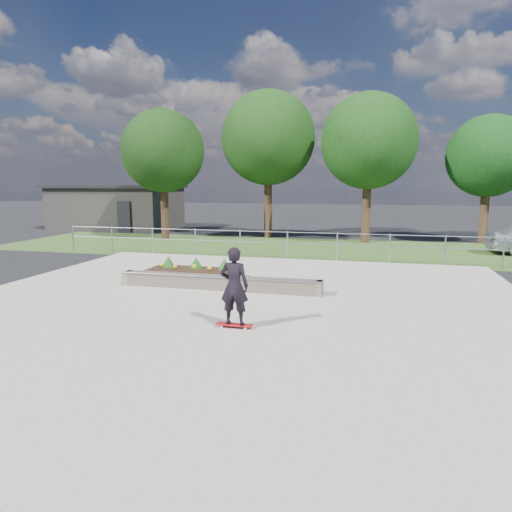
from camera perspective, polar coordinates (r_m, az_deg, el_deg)
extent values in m
plane|color=black|center=(11.54, -2.81, -6.50)|extent=(120.00, 120.00, 0.00)
cube|color=#325020|center=(22.09, 5.55, 0.97)|extent=(30.00, 8.00, 0.02)
cube|color=#A59E92|center=(11.53, -2.81, -6.36)|extent=(15.00, 15.00, 0.06)
cylinder|color=#999CA1|center=(22.60, -21.88, 2.05)|extent=(0.06, 0.06, 1.20)
cylinder|color=gray|center=(21.49, -17.56, 1.95)|extent=(0.06, 0.06, 1.20)
cylinder|color=#94969C|center=(20.51, -12.79, 1.83)|extent=(0.06, 0.06, 1.20)
cylinder|color=#95999E|center=(19.69, -7.59, 1.69)|extent=(0.06, 0.06, 1.20)
cylinder|color=#919399|center=(19.04, -1.99, 1.51)|extent=(0.06, 0.06, 1.20)
cylinder|color=#94969C|center=(18.59, 3.94, 1.31)|extent=(0.06, 0.06, 1.20)
cylinder|color=#979BA0|center=(18.34, 10.10, 1.09)|extent=(0.06, 0.06, 1.20)
cylinder|color=#94979C|center=(18.32, 16.35, 0.85)|extent=(0.06, 0.06, 1.20)
cylinder|color=gray|center=(18.50, 22.54, 0.60)|extent=(0.06, 0.06, 1.20)
cylinder|color=gray|center=(18.90, 28.55, 0.36)|extent=(0.06, 0.06, 1.20)
cylinder|color=#9B9FA4|center=(18.52, 3.96, 3.00)|extent=(20.00, 0.04, 0.04)
cylinder|color=#95989D|center=(18.58, 3.94, 1.62)|extent=(20.00, 0.04, 0.04)
cube|color=#2A2725|center=(33.48, -16.97, 5.74)|extent=(8.00, 5.00, 2.80)
cube|color=black|center=(33.44, -17.09, 8.31)|extent=(8.40, 5.40, 0.20)
cube|color=black|center=(30.29, -16.17, 4.71)|extent=(0.90, 0.10, 2.00)
cylinder|color=black|center=(26.23, -11.33, 5.30)|extent=(0.44, 0.44, 2.93)
sphere|color=black|center=(26.24, -11.57, 12.75)|extent=(4.55, 4.55, 4.55)
cylinder|color=#321D14|center=(26.31, 1.51, 5.97)|extent=(0.44, 0.44, 3.38)
sphere|color=black|center=(26.39, 1.55, 14.54)|extent=(5.25, 5.25, 5.25)
cylinder|color=#332114|center=(24.68, 13.60, 5.26)|extent=(0.44, 0.44, 3.15)
sphere|color=black|center=(24.73, 13.92, 13.78)|extent=(4.90, 4.90, 4.90)
cylinder|color=#372316|center=(26.81, 26.59, 4.36)|extent=(0.44, 0.44, 2.70)
sphere|color=black|center=(26.79, 27.07, 11.08)|extent=(4.20, 4.20, 4.20)
cube|color=brown|center=(13.24, -4.69, -3.34)|extent=(6.00, 0.40, 0.40)
cylinder|color=gray|center=(13.01, -4.99, -2.66)|extent=(6.00, 0.06, 0.06)
cube|color=#6A5F4E|center=(14.42, -15.67, -2.62)|extent=(0.15, 0.42, 0.40)
cube|color=brown|center=(12.62, 7.90, -4.01)|extent=(0.15, 0.42, 0.40)
cube|color=black|center=(15.14, -7.83, -2.11)|extent=(3.00, 1.20, 0.25)
sphere|color=yellow|center=(15.68, -11.79, -1.08)|extent=(0.14, 0.14, 0.14)
sphere|color=yellow|center=(15.25, -10.08, -1.31)|extent=(0.14, 0.14, 0.14)
sphere|color=yellow|center=(15.19, -7.71, -1.29)|extent=(0.14, 0.14, 0.14)
sphere|color=yellow|center=(14.80, -5.84, -1.53)|extent=(0.14, 0.14, 0.14)
sphere|color=gold|center=(14.79, -3.39, -1.50)|extent=(0.14, 0.14, 0.14)
cone|color=#174714|center=(15.71, -10.90, -0.66)|extent=(0.44, 0.44, 0.36)
cone|color=#184614|center=(15.31, -7.51, -0.82)|extent=(0.44, 0.44, 0.36)
cone|color=#164F16|center=(14.98, -3.95, -0.99)|extent=(0.44, 0.44, 0.36)
cylinder|color=silver|center=(9.80, -4.32, -8.84)|extent=(0.05, 0.03, 0.05)
cylinder|color=silver|center=(9.96, -3.99, -8.53)|extent=(0.05, 0.03, 0.05)
cylinder|color=silver|center=(9.65, -1.35, -9.09)|extent=(0.05, 0.03, 0.05)
cylinder|color=silver|center=(9.82, -1.07, -8.78)|extent=(0.05, 0.03, 0.05)
cylinder|color=#9A9A9F|center=(9.87, -4.16, -8.54)|extent=(0.02, 0.18, 0.02)
cylinder|color=#ABABB0|center=(9.73, -1.21, -8.79)|extent=(0.02, 0.18, 0.02)
cube|color=#A11318|center=(9.79, -2.70, -8.55)|extent=(0.80, 0.21, 0.02)
imported|color=black|center=(9.57, -2.73, -3.76)|extent=(0.61, 0.41, 1.66)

